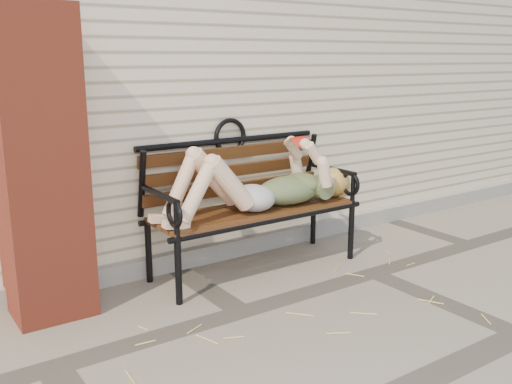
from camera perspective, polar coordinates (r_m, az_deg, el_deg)
ground at (r=4.68m, az=11.64°, el=-7.95°), size 80.00×80.00×0.00m
house_wall at (r=6.78m, az=-6.61°, el=11.79°), size 8.00×4.00×3.00m
foundation_strip at (r=5.33m, az=4.16°, el=-4.18°), size 8.00×0.10×0.15m
brick_pillar at (r=3.90m, az=-20.84°, el=2.46°), size 0.50×0.50×2.00m
garden_bench at (r=4.56m, az=-0.88°, el=0.57°), size 1.84×0.73×1.19m
reading_woman at (r=4.44m, az=0.32°, el=0.76°), size 1.74×0.40×0.55m
straw_scatter at (r=3.54m, az=2.26°, el=-14.86°), size 2.82×1.65×0.01m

